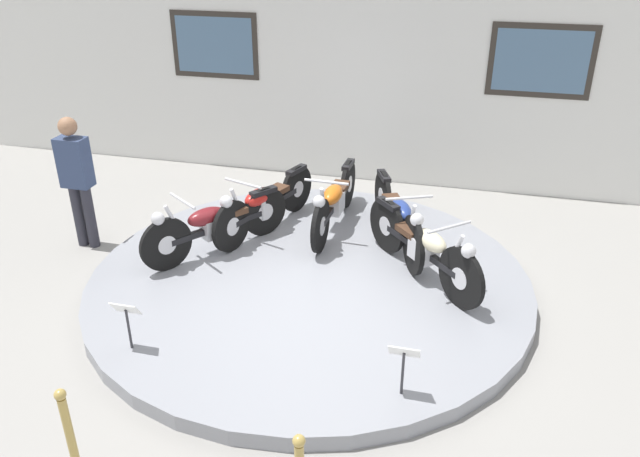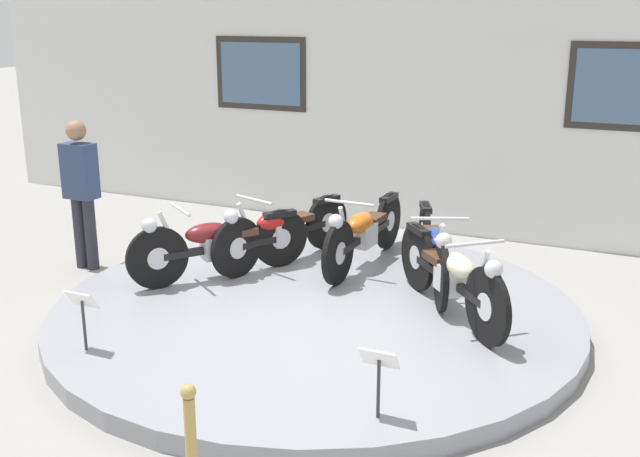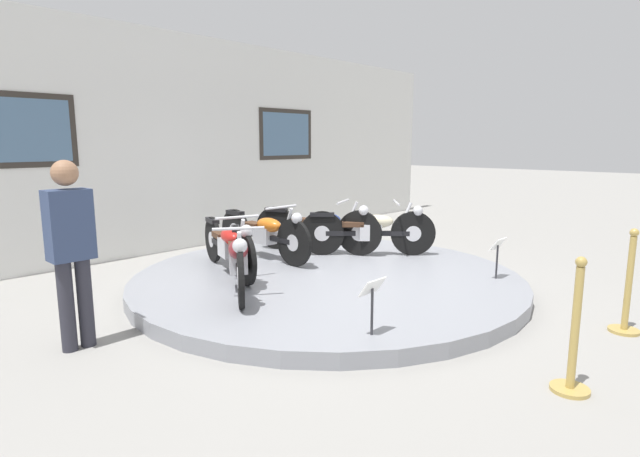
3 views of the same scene
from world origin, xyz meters
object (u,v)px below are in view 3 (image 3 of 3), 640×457
(motorcycle_blue, at_px, (319,226))
(info_placard_front_left, at_px, (372,294))
(motorcycle_orange, at_px, (265,232))
(motorcycle_maroon, at_px, (238,257))
(stanchion_post_right_of_entry, at_px, (627,298))
(motorcycle_red, at_px, (229,244))
(motorcycle_cream, at_px, (370,229))
(info_placard_front_centre, at_px, (498,249))
(visitor_standing, at_px, (71,244))
(stanchion_post_left_of_entry, at_px, (573,347))

(motorcycle_blue, bearing_deg, info_placard_front_left, -128.72)
(motorcycle_orange, xyz_separation_m, info_placard_front_left, (-1.26, -2.91, -0.02))
(motorcycle_maroon, height_order, motorcycle_blue, motorcycle_blue)
(motorcycle_blue, bearing_deg, stanchion_post_right_of_entry, -90.55)
(stanchion_post_right_of_entry, bearing_deg, motorcycle_orange, 100.38)
(motorcycle_orange, bearing_deg, motorcycle_maroon, -141.38)
(motorcycle_red, xyz_separation_m, stanchion_post_right_of_entry, (1.65, -4.13, -0.20))
(motorcycle_cream, height_order, info_placard_front_left, motorcycle_cream)
(info_placard_front_left, bearing_deg, motorcycle_blue, 51.28)
(stanchion_post_right_of_entry, bearing_deg, info_placard_front_centre, 73.24)
(motorcycle_red, relative_size, info_placard_front_left, 3.70)
(visitor_standing, bearing_deg, info_placard_front_centre, -24.81)
(motorcycle_blue, xyz_separation_m, info_placard_front_centre, (0.41, -2.63, -0.03))
(motorcycle_maroon, height_order, info_placard_front_left, motorcycle_maroon)
(info_placard_front_left, relative_size, visitor_standing, 0.31)
(motorcycle_cream, relative_size, stanchion_post_left_of_entry, 1.49)
(motorcycle_red, bearing_deg, stanchion_post_left_of_entry, -89.48)
(motorcycle_maroon, relative_size, motorcycle_cream, 1.08)
(motorcycle_blue, bearing_deg, visitor_standing, -170.19)
(motorcycle_cream, relative_size, info_placard_front_centre, 2.98)
(info_placard_front_centre, bearing_deg, stanchion_post_right_of_entry, -106.76)
(motorcycle_orange, xyz_separation_m, motorcycle_cream, (1.22, -0.97, 0.00))
(motorcycle_red, height_order, motorcycle_cream, motorcycle_cream)
(info_placard_front_centre, bearing_deg, motorcycle_maroon, 142.06)
(visitor_standing, bearing_deg, motorcycle_maroon, -0.99)
(info_placard_front_centre, relative_size, stanchion_post_right_of_entry, 0.50)
(motorcycle_cream, bearing_deg, info_placard_front_centre, -88.94)
(motorcycle_orange, height_order, visitor_standing, visitor_standing)
(motorcycle_orange, bearing_deg, motorcycle_cream, -38.36)
(motorcycle_orange, xyz_separation_m, stanchion_post_right_of_entry, (0.81, -4.41, -0.21))
(motorcycle_orange, relative_size, visitor_standing, 1.19)
(info_placard_front_left, bearing_deg, motorcycle_red, 81.02)
(motorcycle_maroon, distance_m, motorcycle_blue, 2.18)
(visitor_standing, bearing_deg, stanchion_post_left_of_entry, -57.80)
(motorcycle_orange, relative_size, motorcycle_cream, 1.31)
(info_placard_front_centre, bearing_deg, visitor_standing, 155.19)
(motorcycle_blue, distance_m, stanchion_post_right_of_entry, 4.13)
(motorcycle_orange, distance_m, motorcycle_cream, 1.56)
(stanchion_post_right_of_entry, bearing_deg, info_placard_front_left, 143.97)
(info_placard_front_left, bearing_deg, info_placard_front_centre, 0.00)
(motorcycle_blue, bearing_deg, motorcycle_cream, -61.33)
(motorcycle_maroon, relative_size, motorcycle_orange, 0.82)
(info_placard_front_centre, bearing_deg, info_placard_front_left, 180.00)
(visitor_standing, height_order, stanchion_post_left_of_entry, visitor_standing)
(info_placard_front_centre, distance_m, stanchion_post_right_of_entry, 1.58)
(motorcycle_maroon, xyz_separation_m, motorcycle_blue, (2.07, 0.69, 0.02))
(motorcycle_red, bearing_deg, visitor_standing, -162.91)
(motorcycle_orange, relative_size, info_placard_front_centre, 3.91)
(motorcycle_maroon, xyz_separation_m, stanchion_post_left_of_entry, (0.41, -3.44, -0.20))
(stanchion_post_right_of_entry, bearing_deg, motorcycle_cream, 83.09)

